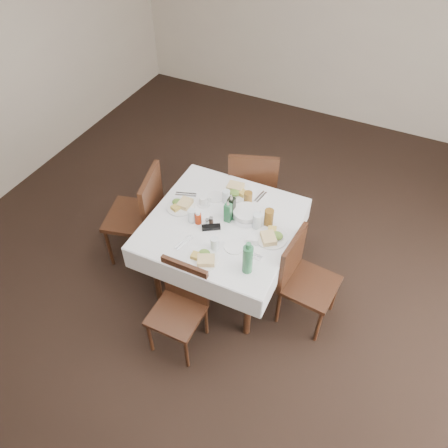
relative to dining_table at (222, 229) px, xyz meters
name	(u,v)px	position (x,y,z in m)	size (l,w,h in m)	color
ground_plane	(235,302)	(0.22, -0.19, -0.67)	(7.00, 7.00, 0.00)	black
room_shell	(239,146)	(0.22, -0.19, 1.04)	(6.04, 7.04, 2.80)	#BCAC99
dining_table	(222,229)	(0.00, 0.00, 0.00)	(1.22, 1.22, 0.76)	black
chair_north	(253,185)	(-0.05, 0.78, -0.12)	(0.59, 0.59, 0.97)	black
chair_south	(181,301)	(-0.03, -0.67, -0.20)	(0.39, 0.39, 0.82)	black
chair_east	(302,275)	(0.74, -0.03, -0.17)	(0.45, 0.45, 0.89)	black
chair_west	(142,211)	(-0.80, -0.03, -0.10)	(0.58, 0.58, 1.00)	black
meal_north	(237,191)	(-0.04, 0.39, 0.11)	(0.27, 0.27, 0.06)	white
meal_south	(203,258)	(0.06, -0.43, 0.11)	(0.25, 0.25, 0.05)	white
meal_east	(271,237)	(0.44, 0.00, 0.11)	(0.26, 0.26, 0.06)	white
meal_west	(181,205)	(-0.40, 0.01, 0.11)	(0.24, 0.24, 0.05)	white
side_plate_a	(216,197)	(-0.19, 0.25, 0.10)	(0.15, 0.15, 0.01)	white
side_plate_b	(234,247)	(0.21, -0.21, 0.10)	(0.16, 0.16, 0.01)	white
water_n	(226,196)	(-0.08, 0.24, 0.15)	(0.07, 0.07, 0.12)	silver
water_s	(215,244)	(0.08, -0.29, 0.15)	(0.06, 0.06, 0.12)	silver
water_e	(257,221)	(0.28, 0.08, 0.16)	(0.07, 0.07, 0.14)	silver
water_w	(192,216)	(-0.23, -0.10, 0.15)	(0.07, 0.07, 0.12)	silver
iced_tea_a	(248,200)	(0.11, 0.27, 0.16)	(0.07, 0.07, 0.15)	brown
iced_tea_b	(269,218)	(0.36, 0.14, 0.17)	(0.08, 0.08, 0.16)	brown
bread_basket	(246,214)	(0.16, 0.13, 0.13)	(0.25, 0.25, 0.08)	silver
oil_cruet_dark	(231,206)	(0.03, 0.11, 0.19)	(0.06, 0.06, 0.24)	black
oil_cruet_green	(228,212)	(0.04, 0.04, 0.19)	(0.05, 0.05, 0.23)	#296C3F
ketchup_bottle	(198,218)	(-0.17, -0.09, 0.15)	(0.05, 0.05, 0.12)	#A1290A
salt_shaker	(207,222)	(-0.09, -0.09, 0.12)	(0.03, 0.03, 0.07)	white
pepper_shaker	(211,221)	(-0.06, -0.07, 0.13)	(0.04, 0.04, 0.08)	#3E2920
coffee_mug	(204,201)	(-0.24, 0.13, 0.13)	(0.11, 0.11, 0.08)	white
sunglasses	(211,227)	(-0.04, -0.11, 0.11)	(0.16, 0.12, 0.03)	black
green_bottle	(248,259)	(0.39, -0.38, 0.22)	(0.08, 0.08, 0.30)	#296C3F
sugar_caddy	(252,240)	(0.32, -0.10, 0.11)	(0.10, 0.07, 0.05)	white
cutlery_n	(260,197)	(0.17, 0.43, 0.09)	(0.06, 0.16, 0.01)	silver
cutlery_s	(184,243)	(-0.17, -0.34, 0.09)	(0.08, 0.19, 0.01)	silver
cutlery_e	(250,254)	(0.35, -0.22, 0.09)	(0.20, 0.07, 0.01)	silver
cutlery_w	(186,194)	(-0.44, 0.17, 0.09)	(0.19, 0.10, 0.01)	silver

